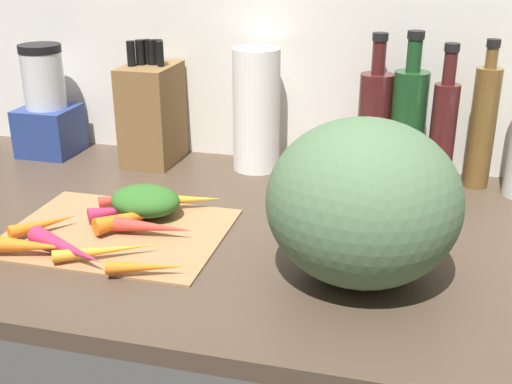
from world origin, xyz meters
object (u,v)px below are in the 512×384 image
Objects in this scene: carrot_5 at (151,227)px; carrot_8 at (134,198)px; knife_block at (152,113)px; bottle_2 at (443,131)px; carrot_6 at (140,215)px; carrot_9 at (67,248)px; carrot_3 at (43,224)px; winter_squash at (363,202)px; carrot_1 at (29,246)px; carrot_4 at (181,200)px; bottle_1 at (408,124)px; bottle_3 at (482,125)px; carrot_7 at (107,250)px; carrot_2 at (120,211)px; cutting_board at (117,231)px; bottle_0 at (374,122)px; carrot_0 at (146,267)px; paper_towel_roll at (256,110)px; blender_appliance at (47,108)px.

carrot_5 is 15.11cm from carrot_8.
knife_block is 0.94× the size of bottle_2.
carrot_6 is 16.22cm from carrot_9.
carrot_8 is at bearing -155.75° from bottle_2.
carrot_3 is 56.53cm from winter_squash.
carrot_1 reaches higher than carrot_4.
carrot_9 is at bearing -111.87° from carrot_6.
bottle_3 is at bearing 3.67° from bottle_1.
carrot_3 reaches higher than carrot_7.
carrot_2 reaches higher than carrot_8.
carrot_1 is at bearing -174.10° from carrot_9.
bottle_3 is at bearing 38.27° from carrot_9.
carrot_5 reaches higher than carrot_8.
carrot_3 is (-12.25, -3.79, 1.66)cm from cutting_board.
carrot_9 is 77.07cm from bottle_2.
carrot_2 is 0.67× the size of carrot_6.
carrot_4 is 10.05cm from carrot_6.
bottle_3 reaches higher than carrot_2.
bottle_0 reaches higher than carrot_7.
knife_block is at bearing -176.05° from bottle_0.
winter_squash reaches higher than carrot_0.
carrot_4 reaches higher than carrot_3.
carrot_8 is (-8.84, 12.25, -0.35)cm from carrot_5.
carrot_5 is (8.56, -5.33, 0.08)cm from carrot_2.
bottle_2 is (12.06, 42.68, -0.31)cm from winter_squash.
carrot_1 is 0.44× the size of bottle_0.
carrot_2 is 0.38× the size of bottle_2.
winter_squash is (55.52, -1.20, 10.54)cm from carrot_3.
carrot_6 is at bearing 89.93° from carrot_7.
carrot_6 is 38.11cm from knife_block.
knife_block is at bearing 103.03° from cutting_board.
paper_towel_roll is 25.83cm from bottle_0.
bottle_3 is (14.85, 0.95, 0.41)cm from bottle_1.
carrot_1 is at bearing -90.73° from knife_block.
carrot_8 is 63.75cm from bottle_2.
carrot_3 is at bearing 107.63° from carrot_1.
winter_squash is 44.35cm from bottle_2.
knife_block is (0.65, 50.71, 9.33)cm from carrot_1.
carrot_6 and carrot_9 have the same top height.
knife_block is (-7.15, 33.40, 9.55)cm from carrot_2.
carrot_6 is at bearing 168.27° from winter_squash.
cutting_board is 44.44cm from paper_towel_roll.
carrot_0 is 0.39× the size of bottle_3.
carrot_7 is at bearing -173.14° from winter_squash.
blender_appliance is 98.69cm from bottle_3.
bottle_3 is (64.87, 35.55, 11.08)cm from carrot_2.
carrot_2 is 5.02cm from carrot_6.
blender_appliance is at bearing 149.59° from carrot_4.
carrot_4 is 0.50× the size of bottle_0.
bottle_1 reaches higher than bottle_0.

